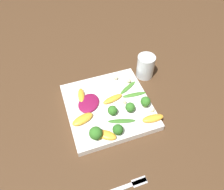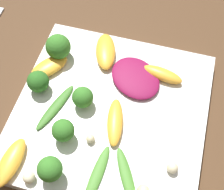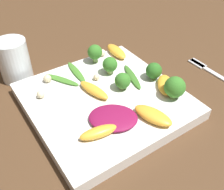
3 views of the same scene
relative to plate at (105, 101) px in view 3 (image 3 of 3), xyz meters
The scene contains 22 objects.
ground_plane 0.01m from the plate, ahead, with size 2.40×2.40×0.00m, color #4C331E.
plate is the anchor object (origin of this frame).
drinking_glass 0.22m from the plate, 120.58° to the left, with size 0.07×0.07×0.09m.
fork 0.27m from the plate, 11.25° to the right, with size 0.02×0.19×0.01m.
radicchio_leaf_0 0.07m from the plate, 110.19° to the right, with size 0.11×0.11×0.01m.
orange_segment_0 0.11m from the plate, 70.08° to the right, with size 0.05×0.08×0.02m.
orange_segment_1 0.10m from the plate, 128.47° to the right, with size 0.07×0.03×0.02m.
orange_segment_2 0.03m from the plate, 121.55° to the left, with size 0.04×0.08×0.01m.
orange_segment_3 0.12m from the plate, 21.75° to the right, with size 0.06×0.07×0.02m.
orange_segment_4 0.16m from the plate, 47.07° to the left, with size 0.03×0.07×0.02m.
broccoli_floret_0 0.13m from the plate, 67.21° to the left, with size 0.03×0.03×0.04m.
broccoli_floret_1 0.14m from the plate, 35.13° to the right, with size 0.04×0.04×0.04m.
broccoli_floret_2 0.05m from the plate, ahead, with size 0.03×0.03×0.04m.
broccoli_floret_3 0.12m from the plate, ahead, with size 0.03×0.03×0.04m.
broccoli_floret_4 0.08m from the plate, 48.77° to the left, with size 0.03×0.03×0.04m.
arugula_sprig_0 0.10m from the plate, 95.10° to the left, with size 0.02×0.09×0.01m.
arugula_sprig_1 0.08m from the plate, 12.71° to the left, with size 0.04×0.09×0.01m.
arugula_sprig_2 0.10m from the plate, 117.39° to the left, with size 0.05×0.08×0.01m.
macadamia_nut_0 0.15m from the plate, 59.50° to the left, with size 0.02×0.02×0.02m.
macadamia_nut_1 0.13m from the plate, 124.66° to the left, with size 0.02×0.02×0.02m.
macadamia_nut_2 0.12m from the plate, 147.91° to the left, with size 0.02×0.02×0.02m.
macadamia_nut_3 0.06m from the plate, 75.22° to the left, with size 0.01×0.01×0.01m.
Camera 3 is at (-0.20, -0.33, 0.35)m, focal length 42.00 mm.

